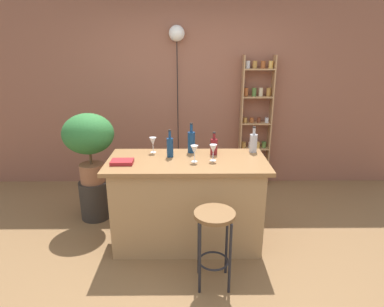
{
  "coord_description": "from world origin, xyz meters",
  "views": [
    {
      "loc": [
        0.02,
        -2.68,
        1.97
      ],
      "look_at": [
        0.05,
        0.55,
        0.9
      ],
      "focal_mm": 30.08,
      "sensor_mm": 36.0,
      "label": 1
    }
  ],
  "objects_px": {
    "bottle_wine_red": "(253,142)",
    "cookbook": "(122,162)",
    "spice_shelf": "(256,120)",
    "potted_plant": "(89,138)",
    "plant_stool": "(95,199)",
    "wine_glass_left": "(194,150)",
    "wine_glass_right": "(153,142)",
    "bottle_spirits_clear": "(214,146)",
    "bar_stool": "(214,231)",
    "bottle_olive_oil": "(170,147)",
    "pendant_globe_light": "(177,36)",
    "bottle_vinegar": "(191,141)",
    "wine_glass_center": "(213,149)"
  },
  "relations": [
    {
      "from": "bar_stool",
      "to": "cookbook",
      "type": "height_order",
      "value": "cookbook"
    },
    {
      "from": "bar_stool",
      "to": "wine_glass_center",
      "type": "height_order",
      "value": "wine_glass_center"
    },
    {
      "from": "wine_glass_right",
      "to": "cookbook",
      "type": "bearing_deg",
      "value": -127.37
    },
    {
      "from": "bar_stool",
      "to": "pendant_globe_light",
      "type": "distance_m",
      "value": 2.74
    },
    {
      "from": "bottle_vinegar",
      "to": "bottle_olive_oil",
      "type": "distance_m",
      "value": 0.26
    },
    {
      "from": "plant_stool",
      "to": "pendant_globe_light",
      "type": "xyz_separation_m",
      "value": [
        0.97,
        1.03,
        1.88
      ]
    },
    {
      "from": "wine_glass_center",
      "to": "wine_glass_right",
      "type": "distance_m",
      "value": 0.67
    },
    {
      "from": "bottle_vinegar",
      "to": "wine_glass_right",
      "type": "bearing_deg",
      "value": -179.68
    },
    {
      "from": "wine_glass_right",
      "to": "pendant_globe_light",
      "type": "bearing_deg",
      "value": 80.52
    },
    {
      "from": "wine_glass_center",
      "to": "bar_stool",
      "type": "bearing_deg",
      "value": -92.3
    },
    {
      "from": "plant_stool",
      "to": "bottle_olive_oil",
      "type": "relative_size",
      "value": 1.65
    },
    {
      "from": "cookbook",
      "to": "pendant_globe_light",
      "type": "xyz_separation_m",
      "value": [
        0.48,
        1.64,
        1.18
      ]
    },
    {
      "from": "bar_stool",
      "to": "bottle_wine_red",
      "type": "bearing_deg",
      "value": 62.62
    },
    {
      "from": "spice_shelf",
      "to": "bottle_wine_red",
      "type": "height_order",
      "value": "spice_shelf"
    },
    {
      "from": "plant_stool",
      "to": "potted_plant",
      "type": "height_order",
      "value": "potted_plant"
    },
    {
      "from": "bar_stool",
      "to": "plant_stool",
      "type": "height_order",
      "value": "bar_stool"
    },
    {
      "from": "potted_plant",
      "to": "bottle_wine_red",
      "type": "relative_size",
      "value": 2.98
    },
    {
      "from": "bottle_olive_oil",
      "to": "wine_glass_center",
      "type": "relative_size",
      "value": 1.71
    },
    {
      "from": "bottle_wine_red",
      "to": "bottle_spirits_clear",
      "type": "distance_m",
      "value": 0.43
    },
    {
      "from": "spice_shelf",
      "to": "plant_stool",
      "type": "bearing_deg",
      "value": -154.55
    },
    {
      "from": "potted_plant",
      "to": "wine_glass_left",
      "type": "bearing_deg",
      "value": -25.42
    },
    {
      "from": "bottle_wine_red",
      "to": "cookbook",
      "type": "bearing_deg",
      "value": -164.89
    },
    {
      "from": "wine_glass_left",
      "to": "wine_glass_right",
      "type": "bearing_deg",
      "value": 145.8
    },
    {
      "from": "spice_shelf",
      "to": "pendant_globe_light",
      "type": "distance_m",
      "value": 1.59
    },
    {
      "from": "spice_shelf",
      "to": "cookbook",
      "type": "distance_m",
      "value": 2.26
    },
    {
      "from": "plant_stool",
      "to": "wine_glass_right",
      "type": "xyz_separation_m",
      "value": [
        0.75,
        -0.27,
        0.8
      ]
    },
    {
      "from": "cookbook",
      "to": "plant_stool",
      "type": "bearing_deg",
      "value": 127.92
    },
    {
      "from": "spice_shelf",
      "to": "potted_plant",
      "type": "xyz_separation_m",
      "value": [
        -2.08,
        -0.99,
        0.02
      ]
    },
    {
      "from": "pendant_globe_light",
      "to": "potted_plant",
      "type": "bearing_deg",
      "value": -133.3
    },
    {
      "from": "bar_stool",
      "to": "bottle_olive_oil",
      "type": "relative_size",
      "value": 2.46
    },
    {
      "from": "bottle_vinegar",
      "to": "bottle_wine_red",
      "type": "relative_size",
      "value": 1.15
    },
    {
      "from": "bottle_wine_red",
      "to": "wine_glass_right",
      "type": "xyz_separation_m",
      "value": [
        -1.06,
        -0.01,
        0.01
      ]
    },
    {
      "from": "bottle_spirits_clear",
      "to": "wine_glass_left",
      "type": "bearing_deg",
      "value": -132.73
    },
    {
      "from": "wine_glass_left",
      "to": "wine_glass_center",
      "type": "bearing_deg",
      "value": 9.04
    },
    {
      "from": "bar_stool",
      "to": "cookbook",
      "type": "bearing_deg",
      "value": 147.03
    },
    {
      "from": "plant_stool",
      "to": "pendant_globe_light",
      "type": "bearing_deg",
      "value": 46.7
    },
    {
      "from": "spice_shelf",
      "to": "wine_glass_center",
      "type": "distance_m",
      "value": 1.68
    },
    {
      "from": "cookbook",
      "to": "bottle_olive_oil",
      "type": "bearing_deg",
      "value": 23.24
    },
    {
      "from": "bottle_wine_red",
      "to": "bottle_spirits_clear",
      "type": "bearing_deg",
      "value": -168.64
    },
    {
      "from": "wine_glass_left",
      "to": "wine_glass_center",
      "type": "xyz_separation_m",
      "value": [
        0.18,
        0.03,
        0.0
      ]
    },
    {
      "from": "bar_stool",
      "to": "bottle_vinegar",
      "type": "xyz_separation_m",
      "value": [
        -0.18,
        0.89,
        0.52
      ]
    },
    {
      "from": "spice_shelf",
      "to": "wine_glass_right",
      "type": "xyz_separation_m",
      "value": [
        -1.33,
        -1.26,
        0.06
      ]
    },
    {
      "from": "cookbook",
      "to": "pendant_globe_light",
      "type": "distance_m",
      "value": 2.08
    },
    {
      "from": "plant_stool",
      "to": "wine_glass_left",
      "type": "xyz_separation_m",
      "value": [
        1.18,
        -0.56,
        0.8
      ]
    },
    {
      "from": "bottle_wine_red",
      "to": "wine_glass_right",
      "type": "bearing_deg",
      "value": -179.23
    },
    {
      "from": "bottle_olive_oil",
      "to": "wine_glass_left",
      "type": "xyz_separation_m",
      "value": [
        0.24,
        -0.15,
        0.01
      ]
    },
    {
      "from": "bottle_vinegar",
      "to": "cookbook",
      "type": "height_order",
      "value": "bottle_vinegar"
    },
    {
      "from": "potted_plant",
      "to": "bottle_olive_oil",
      "type": "relative_size",
      "value": 2.91
    },
    {
      "from": "bottle_wine_red",
      "to": "wine_glass_center",
      "type": "relative_size",
      "value": 1.67
    },
    {
      "from": "bottle_wine_red",
      "to": "cookbook",
      "type": "relative_size",
      "value": 1.3
    }
  ]
}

